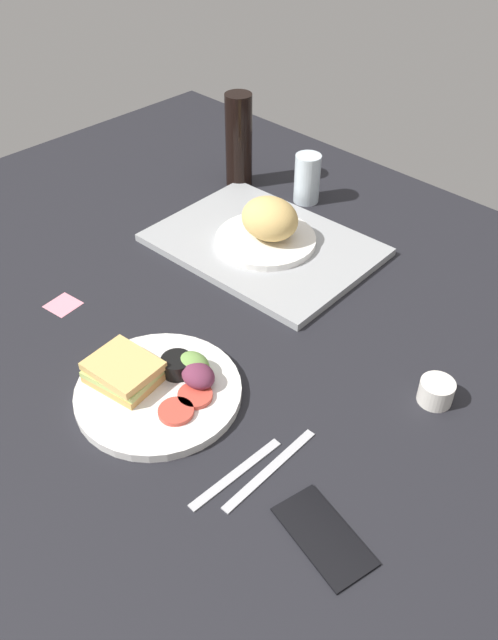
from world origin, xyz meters
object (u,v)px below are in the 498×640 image
at_px(drinking_glass, 307,179).
at_px(sticky_note, 63,305).
at_px(soda_bottle, 239,141).
at_px(espresso_cup, 436,392).
at_px(cell_phone, 324,535).
at_px(knife, 270,469).
at_px(plate_with_salad, 157,384).
at_px(serving_tray, 264,245).
at_px(bread_plate_near, 268,226).
at_px(fork, 236,473).

xyz_separation_m(drinking_glass, sticky_note, (-0.07, -0.63, -0.06)).
bearing_deg(sticky_note, soda_bottle, 100.14).
bearing_deg(espresso_cup, sticky_note, -155.92).
bearing_deg(cell_phone, sticky_note, -170.17).
height_order(cell_phone, sticky_note, cell_phone).
relative_size(drinking_glass, cell_phone, 0.80).
relative_size(soda_bottle, knife, 1.18).
xyz_separation_m(plate_with_salad, drinking_glass, (-0.24, 0.64, 0.04)).
bearing_deg(serving_tray, sticky_note, -108.53).
distance_m(serving_tray, bread_plate_near, 0.05).
xyz_separation_m(plate_with_salad, cell_phone, (0.36, -0.01, -0.01)).
height_order(plate_with_salad, fork, plate_with_salad).
bearing_deg(espresso_cup, cell_phone, -84.69).
bearing_deg(serving_tray, bread_plate_near, 33.27).
distance_m(plate_with_salad, espresso_cup, 0.45).
relative_size(plate_with_salad, espresso_cup, 4.83).
bearing_deg(sticky_note, espresso_cup, 24.08).
bearing_deg(fork, serving_tray, 41.61).
height_order(soda_bottle, knife, soda_bottle).
distance_m(soda_bottle, knife, 0.87).
distance_m(drinking_glass, knife, 0.79).
relative_size(serving_tray, cell_phone, 3.13).
xyz_separation_m(serving_tray, espresso_cup, (0.50, -0.13, 0.01)).
relative_size(fork, cell_phone, 1.18).
bearing_deg(knife, drinking_glass, 35.31).
bearing_deg(serving_tray, knife, -45.39).
bearing_deg(soda_bottle, espresso_cup, -21.41).
xyz_separation_m(soda_bottle, fork, (0.62, -0.62, -0.11)).
relative_size(bread_plate_near, knife, 1.12).
bearing_deg(drinking_glass, plate_with_salad, -69.84).
distance_m(drinking_glass, sticky_note, 0.63).
height_order(fork, sticky_note, fork).
relative_size(drinking_glass, knife, 0.61).
relative_size(drinking_glass, fork, 0.68).
distance_m(fork, knife, 0.05).
height_order(drinking_glass, cell_phone, drinking_glass).
height_order(knife, sticky_note, knife).
relative_size(plate_with_salad, cell_phone, 1.88).
distance_m(serving_tray, drinking_glass, 0.23).
relative_size(serving_tray, bread_plate_near, 2.11).
relative_size(plate_with_salad, soda_bottle, 1.21).
distance_m(bread_plate_near, drinking_glass, 0.22).
height_order(plate_with_salad, soda_bottle, soda_bottle).
distance_m(knife, cell_phone, 0.13).
distance_m(drinking_glass, soda_bottle, 0.19).
xyz_separation_m(serving_tray, fork, (0.38, -0.45, -0.01)).
height_order(bread_plate_near, soda_bottle, soda_bottle).
bearing_deg(fork, knife, -35.04).
xyz_separation_m(plate_with_salad, espresso_cup, (0.33, 0.30, 0.00)).
relative_size(knife, sticky_note, 3.39).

